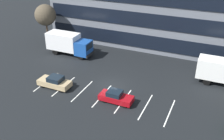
# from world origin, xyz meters

# --- Properties ---
(ground_plane) EXTENTS (120.00, 120.00, 0.00)m
(ground_plane) POSITION_xyz_m (0.00, 0.00, 0.00)
(ground_plane) COLOR black
(office_building) EXTENTS (35.57, 11.68, 14.40)m
(office_building) POSITION_xyz_m (0.00, 17.95, 7.20)
(office_building) COLOR slate
(office_building) RESTS_ON ground_plane
(lot_markings) EXTENTS (16.94, 5.40, 0.01)m
(lot_markings) POSITION_xyz_m (0.00, -2.73, 0.00)
(lot_markings) COLOR silver
(lot_markings) RESTS_ON ground_plane
(box_truck_blue) EXTENTS (7.65, 2.53, 3.55)m
(box_truck_blue) POSITION_xyz_m (-10.54, 6.43, 2.00)
(box_truck_blue) COLOR #194799
(box_truck_blue) RESTS_ON ground_plane
(sedan_maroon) EXTENTS (4.02, 1.68, 1.44)m
(sedan_maroon) POSITION_xyz_m (2.04, -3.21, 0.68)
(sedan_maroon) COLOR maroon
(sedan_maroon) RESTS_ON ground_plane
(sedan_tan) EXTENTS (4.33, 1.81, 1.55)m
(sedan_tan) POSITION_xyz_m (-6.52, -3.31, 0.73)
(sedan_tan) COLOR tan
(sedan_tan) RESTS_ON ground_plane
(bare_tree) EXTENTS (3.74, 3.74, 7.01)m
(bare_tree) POSITION_xyz_m (-17.00, 9.50, 5.12)
(bare_tree) COLOR #473323
(bare_tree) RESTS_ON ground_plane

